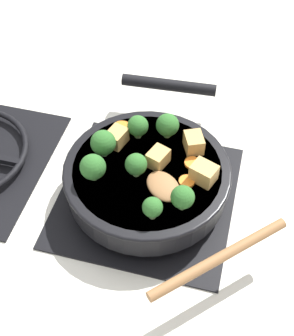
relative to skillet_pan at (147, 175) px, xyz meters
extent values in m
plane|color=silver|center=(0.00, 0.00, -0.06)|extent=(2.40, 2.40, 0.00)
cube|color=black|center=(0.00, 0.00, -0.05)|extent=(0.31, 0.31, 0.01)
torus|color=black|center=(0.00, 0.00, -0.04)|extent=(0.24, 0.24, 0.01)
cube|color=black|center=(0.00, 0.00, -0.04)|extent=(0.01, 0.23, 0.01)
cube|color=black|center=(0.00, 0.00, -0.04)|extent=(0.23, 0.01, 0.01)
cylinder|color=black|center=(0.00, 0.00, 0.00)|extent=(0.28, 0.28, 0.05)
cylinder|color=brown|center=(0.00, 0.00, 0.00)|extent=(0.25, 0.25, 0.05)
torus|color=black|center=(0.00, 0.00, 0.02)|extent=(0.29, 0.29, 0.01)
cylinder|color=black|center=(0.23, 0.02, 0.01)|extent=(0.04, 0.19, 0.02)
ellipsoid|color=olive|center=(-0.04, -0.04, 0.03)|extent=(0.08, 0.08, 0.01)
cylinder|color=olive|center=(-0.15, -0.15, 0.03)|extent=(0.18, 0.18, 0.02)
cube|color=tan|center=(0.01, -0.02, 0.04)|extent=(0.04, 0.04, 0.03)
cube|color=tan|center=(0.04, 0.07, 0.04)|extent=(0.04, 0.04, 0.03)
cube|color=tan|center=(0.00, -0.10, 0.04)|extent=(0.04, 0.05, 0.03)
cube|color=tan|center=(0.06, -0.07, 0.04)|extent=(0.05, 0.04, 0.03)
cylinder|color=#709956|center=(-0.02, 0.01, 0.03)|extent=(0.01, 0.01, 0.01)
sphere|color=#2D6628|center=(-0.02, 0.01, 0.05)|extent=(0.04, 0.04, 0.04)
cylinder|color=#709956|center=(0.06, 0.03, 0.03)|extent=(0.01, 0.01, 0.01)
sphere|color=#2D6628|center=(0.06, 0.03, 0.05)|extent=(0.04, 0.04, 0.04)
cylinder|color=#709956|center=(-0.05, 0.08, 0.03)|extent=(0.01, 0.01, 0.01)
sphere|color=#2D6628|center=(-0.05, 0.08, 0.05)|extent=(0.04, 0.04, 0.04)
cylinder|color=#709956|center=(0.08, -0.02, 0.03)|extent=(0.01, 0.01, 0.01)
sphere|color=#2D6628|center=(0.08, -0.02, 0.05)|extent=(0.04, 0.04, 0.04)
cylinder|color=#709956|center=(0.01, 0.08, 0.03)|extent=(0.01, 0.01, 0.01)
sphere|color=#2D6628|center=(0.01, 0.08, 0.05)|extent=(0.04, 0.04, 0.04)
cylinder|color=#709956|center=(-0.10, -0.03, 0.03)|extent=(0.01, 0.01, 0.01)
sphere|color=#2D6628|center=(-0.10, -0.03, 0.05)|extent=(0.03, 0.03, 0.03)
cylinder|color=#709956|center=(-0.07, -0.07, 0.03)|extent=(0.01, 0.01, 0.01)
sphere|color=#2D6628|center=(-0.07, -0.07, 0.05)|extent=(0.04, 0.04, 0.04)
cylinder|color=orange|center=(0.08, 0.07, 0.03)|extent=(0.03, 0.03, 0.01)
cylinder|color=orange|center=(0.02, -0.07, 0.03)|extent=(0.03, 0.03, 0.01)
cylinder|color=orange|center=(-0.02, -0.07, 0.03)|extent=(0.03, 0.03, 0.01)
camera|label=1|loc=(-0.50, -0.13, 0.62)|focal=50.00mm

